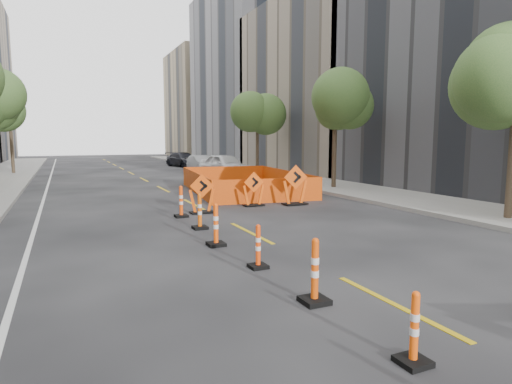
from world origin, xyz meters
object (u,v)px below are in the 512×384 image
channelizer_5 (200,211)px  parked_car_near (225,165)px  chevron_sign_center (254,189)px  chevron_sign_right (295,185)px  channelizer_4 (216,225)px  channelizer_1 (414,328)px  parked_car_far (183,159)px  chevron_sign_left (202,194)px  channelizer_2 (315,271)px  channelizer_3 (258,246)px  channelizer_6 (181,202)px  parked_car_mid (201,163)px

channelizer_5 → parked_car_near: bearing=67.5°
chevron_sign_center → chevron_sign_right: 1.75m
chevron_sign_center → channelizer_4: bearing=-120.9°
channelizer_1 → parked_car_far: bearing=79.4°
channelizer_5 → chevron_sign_left: bearing=71.6°
channelizer_2 → parked_car_far: parked_car_far is taller
channelizer_1 → parked_car_far: (7.06, 37.82, 0.24)m
chevron_sign_left → parked_car_far: chevron_sign_left is taller
channelizer_4 → channelizer_5: channelizer_4 is taller
channelizer_3 → parked_car_near: 22.24m
channelizer_4 → chevron_sign_left: (1.10, 4.80, 0.17)m
channelizer_6 → chevron_sign_center: bearing=20.5°
channelizer_3 → channelizer_6: size_ratio=0.85×
channelizer_6 → chevron_sign_center: size_ratio=0.79×
channelizer_2 → channelizer_4: size_ratio=1.01×
channelizer_6 → parked_car_far: 27.90m
channelizer_5 → channelizer_6: channelizer_6 is taller
channelizer_4 → chevron_sign_right: chevron_sign_right is taller
channelizer_1 → channelizer_4: bearing=92.6°
channelizer_5 → parked_car_far: 30.00m
channelizer_5 → chevron_sign_left: size_ratio=0.75×
channelizer_3 → channelizer_4: bearing=95.2°
channelizer_6 → channelizer_3: bearing=-90.1°
channelizer_6 → parked_car_near: (6.98, 14.60, 0.28)m
channelizer_3 → parked_car_near: parked_car_near is taller
channelizer_5 → parked_car_far: parked_car_far is taller
parked_car_near → parked_car_mid: 6.35m
chevron_sign_left → channelizer_4: bearing=-88.1°
channelizer_5 → parked_car_mid: size_ratio=0.27×
channelizer_3 → channelizer_2: bearing=-88.8°
chevron_sign_left → parked_car_mid: (6.21, 20.48, -0.07)m
channelizer_4 → parked_car_mid: 26.32m
channelizer_1 → channelizer_5: bearing=90.4°
channelizer_2 → chevron_sign_right: bearing=62.3°
channelizer_1 → parked_car_far: size_ratio=0.19×
channelizer_2 → channelizer_3: size_ratio=1.18×
channelizer_4 → channelizer_6: channelizer_6 is taller
channelizer_4 → parked_car_mid: parked_car_mid is taller
channelizer_3 → channelizer_5: size_ratio=0.87×
channelizer_5 → parked_car_near: 18.16m
channelizer_6 → channelizer_5: bearing=-89.5°
channelizer_1 → channelizer_2: (-0.05, 2.17, 0.10)m
chevron_sign_right → parked_car_far: bearing=93.8°
chevron_sign_center → channelizer_2: bearing=-106.9°
channelizer_5 → chevron_sign_center: 4.75m
channelizer_1 → channelizer_5: size_ratio=0.85×
chevron_sign_left → parked_car_mid: bearing=88.0°
parked_car_near → parked_car_mid: parked_car_near is taller
channelizer_6 → chevron_sign_right: 5.09m
parked_car_far → channelizer_3: bearing=-115.4°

